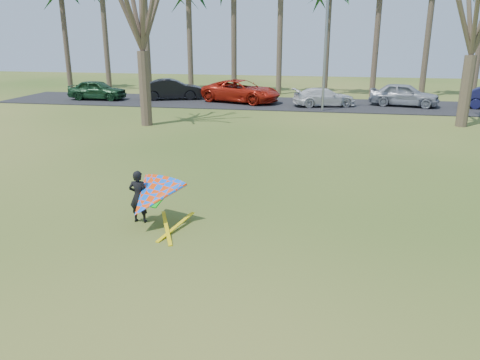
% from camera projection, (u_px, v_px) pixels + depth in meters
% --- Properties ---
extents(ground, '(100.00, 100.00, 0.00)m').
position_uv_depth(ground, '(226.00, 244.00, 11.93)').
color(ground, '#1E4D10').
rests_on(ground, ground).
extents(parking_strip, '(46.00, 7.00, 0.06)m').
position_uv_depth(parking_strip, '(296.00, 104.00, 35.36)').
color(parking_strip, black).
rests_on(parking_strip, ground).
extents(bare_tree_right, '(6.27, 6.27, 9.21)m').
position_uv_depth(bare_tree_right, '(478.00, 6.00, 25.07)').
color(bare_tree_right, '#46372A').
rests_on(bare_tree_right, ground).
extents(streetlight, '(2.28, 0.18, 8.00)m').
position_uv_depth(streetlight, '(328.00, 44.00, 30.83)').
color(streetlight, gray).
rests_on(streetlight, ground).
extents(car_0, '(4.56, 1.90, 1.54)m').
position_uv_depth(car_0, '(97.00, 90.00, 37.31)').
color(car_0, '#183C20').
rests_on(car_0, parking_strip).
extents(car_1, '(5.18, 3.23, 1.61)m').
position_uv_depth(car_1, '(172.00, 89.00, 37.44)').
color(car_1, black).
rests_on(car_1, parking_strip).
extents(car_2, '(6.67, 4.68, 1.69)m').
position_uv_depth(car_2, '(241.00, 91.00, 35.87)').
color(car_2, '#AD1C0D').
rests_on(car_2, parking_strip).
extents(car_3, '(4.84, 3.03, 1.31)m').
position_uv_depth(car_3, '(324.00, 97.00, 33.96)').
color(car_3, silver).
rests_on(car_3, parking_strip).
extents(car_4, '(5.17, 2.96, 1.66)m').
position_uv_depth(car_4, '(404.00, 95.00, 33.99)').
color(car_4, '#9498A0').
rests_on(car_4, parking_strip).
extents(kite_flyer, '(2.13, 2.39, 2.02)m').
position_uv_depth(kite_flyer, '(150.00, 197.00, 12.82)').
color(kite_flyer, black).
rests_on(kite_flyer, ground).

